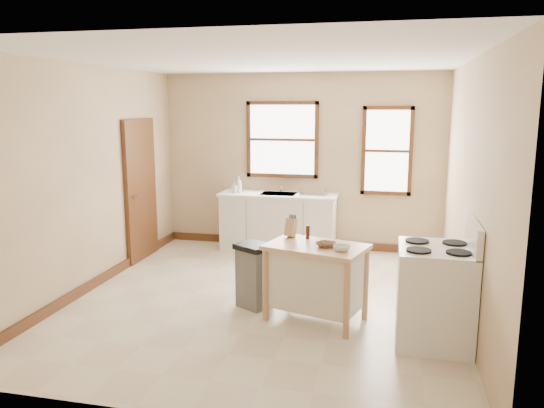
{
  "coord_description": "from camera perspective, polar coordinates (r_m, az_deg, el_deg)",
  "views": [
    {
      "loc": [
        1.43,
        -5.87,
        2.31
      ],
      "look_at": [
        0.0,
        0.4,
        1.1
      ],
      "focal_mm": 35.0,
      "sensor_mm": 36.0,
      "label": 1
    }
  ],
  "objects": [
    {
      "name": "wall_right",
      "position": [
        6.0,
        20.51,
        1.28
      ],
      "size": [
        0.04,
        5.0,
        2.8
      ],
      "primitive_type": "cube",
      "color": "#9F8668",
      "rests_on": "ground"
    },
    {
      "name": "floor",
      "position": [
        6.47,
        -0.82,
        -10.22
      ],
      "size": [
        5.0,
        5.0,
        0.0
      ],
      "primitive_type": "plane",
      "color": "beige",
      "rests_on": "ground"
    },
    {
      "name": "soap_bottle_b",
      "position": [
        8.46,
        -4.03,
        1.81
      ],
      "size": [
        0.1,
        0.1,
        0.17
      ],
      "primitive_type": "imported",
      "rotation": [
        0.0,
        0.0,
        -0.29
      ],
      "color": "#B2B2B2",
      "rests_on": "sink_counter"
    },
    {
      "name": "wall_left",
      "position": [
        6.99,
        -19.11,
        2.62
      ],
      "size": [
        0.04,
        5.0,
        2.8
      ],
      "primitive_type": "cube",
      "color": "#9F8668",
      "rests_on": "ground"
    },
    {
      "name": "wall_back",
      "position": [
        8.54,
        3.11,
        4.56
      ],
      "size": [
        4.5,
        0.04,
        2.8
      ],
      "primitive_type": "cube",
      "color": "#9F8668",
      "rests_on": "ground"
    },
    {
      "name": "baseboard_left",
      "position": [
        7.27,
        -18.25,
        -7.89
      ],
      "size": [
        0.04,
        5.0,
        0.12
      ],
      "primitive_type": "cube",
      "color": "#3E2210",
      "rests_on": "ground"
    },
    {
      "name": "bowl_c",
      "position": [
        5.46,
        7.5,
        -4.73
      ],
      "size": [
        0.25,
        0.25,
        0.05
      ],
      "primitive_type": "imported",
      "rotation": [
        0.0,
        0.0,
        -0.71
      ],
      "color": "silver",
      "rests_on": "kitchen_island"
    },
    {
      "name": "sink_counter",
      "position": [
        8.46,
        0.7,
        -1.94
      ],
      "size": [
        1.86,
        0.62,
        0.92
      ],
      "primitive_type": null,
      "color": "silver",
      "rests_on": "ground"
    },
    {
      "name": "bowl_a",
      "position": [
        5.58,
        5.72,
        -4.37
      ],
      "size": [
        0.27,
        0.27,
        0.05
      ],
      "primitive_type": "imported",
      "rotation": [
        0.0,
        0.0,
        -0.68
      ],
      "color": "brown",
      "rests_on": "kitchen_island"
    },
    {
      "name": "bowl_b",
      "position": [
        5.62,
        6.24,
        -4.33
      ],
      "size": [
        0.2,
        0.2,
        0.04
      ],
      "primitive_type": "imported",
      "rotation": [
        0.0,
        0.0,
        0.37
      ],
      "color": "brown",
      "rests_on": "kitchen_island"
    },
    {
      "name": "faucet",
      "position": [
        8.53,
        0.96,
        2.06
      ],
      "size": [
        0.03,
        0.03,
        0.22
      ],
      "primitive_type": "cylinder",
      "color": "silver",
      "rests_on": "sink_counter"
    },
    {
      "name": "door_left",
      "position": [
        8.14,
        -13.93,
        1.47
      ],
      "size": [
        0.06,
        0.9,
        2.1
      ],
      "primitive_type": "cube",
      "color": "#3E2210",
      "rests_on": "ground"
    },
    {
      "name": "gas_stove",
      "position": [
        5.43,
        17.13,
        -8.01
      ],
      "size": [
        0.77,
        0.78,
        1.23
      ],
      "primitive_type": null,
      "color": "white",
      "rests_on": "ground"
    },
    {
      "name": "trash_bin",
      "position": [
        6.14,
        -1.92,
        -7.7
      ],
      "size": [
        0.49,
        0.47,
        0.75
      ],
      "primitive_type": null,
      "rotation": [
        0.0,
        0.0,
        -0.53
      ],
      "color": "#5A5957",
      "rests_on": "ground"
    },
    {
      "name": "ceiling",
      "position": [
        6.07,
        -0.9,
        15.32
      ],
      "size": [
        5.0,
        5.0,
        0.0
      ],
      "primitive_type": "plane",
      "rotation": [
        3.14,
        0.0,
        0.0
      ],
      "color": "white",
      "rests_on": "ground"
    },
    {
      "name": "window_side",
      "position": [
        8.39,
        12.27,
        5.59
      ],
      "size": [
        0.77,
        0.06,
        1.37
      ],
      "primitive_type": null,
      "color": "#3E2210",
      "rests_on": "wall_back"
    },
    {
      "name": "knife_block",
      "position": [
        5.95,
        2.04,
        -2.63
      ],
      "size": [
        0.13,
        0.13,
        0.2
      ],
      "primitive_type": null,
      "rotation": [
        0.0,
        0.0,
        -0.33
      ],
      "color": "tan",
      "rests_on": "kitchen_island"
    },
    {
      "name": "soap_bottle_a",
      "position": [
        8.48,
        -3.6,
        2.12
      ],
      "size": [
        0.12,
        0.12,
        0.26
      ],
      "primitive_type": "imported",
      "rotation": [
        0.0,
        0.0,
        0.23
      ],
      "color": "#B2B2B2",
      "rests_on": "sink_counter"
    },
    {
      "name": "baseboard_back",
      "position": [
        8.76,
        2.99,
        -4.21
      ],
      "size": [
        4.5,
        0.04,
        0.12
      ],
      "primitive_type": "cube",
      "color": "#3E2210",
      "rests_on": "ground"
    },
    {
      "name": "window_main",
      "position": [
        8.55,
        1.11,
        6.93
      ],
      "size": [
        1.17,
        0.06,
        1.22
      ],
      "primitive_type": null,
      "color": "#3E2210",
      "rests_on": "wall_back"
    },
    {
      "name": "pepper_grinder",
      "position": [
        5.89,
        3.87,
        -3.04
      ],
      "size": [
        0.05,
        0.05,
        0.15
      ],
      "primitive_type": "cylinder",
      "rotation": [
        0.0,
        0.0,
        -0.21
      ],
      "color": "#3E1A10",
      "rests_on": "kitchen_island"
    },
    {
      "name": "kitchen_island",
      "position": [
        5.78,
        4.72,
        -8.44
      ],
      "size": [
        1.17,
        0.92,
        0.84
      ],
      "primitive_type": null,
      "rotation": [
        0.0,
        0.0,
        -0.29
      ],
      "color": "#D9A880",
      "rests_on": "ground"
    },
    {
      "name": "dish_rack",
      "position": [
        8.26,
        4.51,
        1.33
      ],
      "size": [
        0.47,
        0.39,
        0.1
      ],
      "primitive_type": null,
      "rotation": [
        0.0,
        0.0,
        -0.21
      ],
      "color": "silver",
      "rests_on": "sink_counter"
    }
  ]
}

